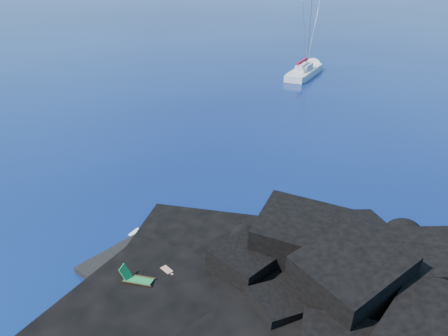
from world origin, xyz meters
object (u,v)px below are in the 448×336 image
at_px(marker_cone, 122,270).
at_px(sailboat, 304,75).
at_px(sunbather, 167,271).
at_px(deck_chair, 139,277).

bearing_deg(marker_cone, sailboat, 103.64).
bearing_deg(sailboat, marker_cone, -83.81).
height_order(sunbather, marker_cone, marker_cone).
bearing_deg(sailboat, sunbather, -81.10).
distance_m(sailboat, deck_chair, 49.71).
relative_size(sunbather, marker_cone, 3.60).
height_order(sailboat, sunbather, sailboat).
xyz_separation_m(sunbather, marker_cone, (-2.02, -1.36, 0.07)).
xyz_separation_m(sailboat, marker_cone, (11.59, -47.78, 0.60)).
height_order(sailboat, deck_chair, sailboat).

